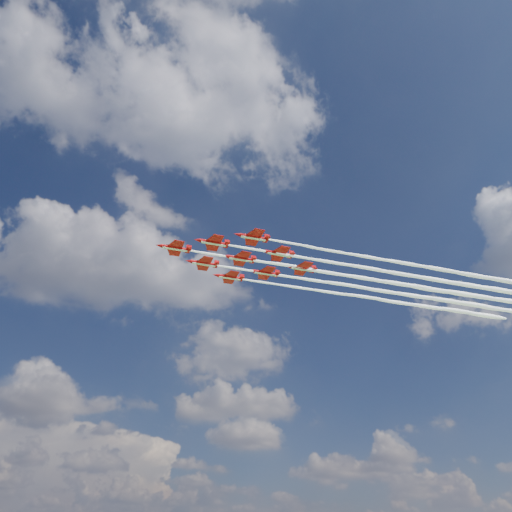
# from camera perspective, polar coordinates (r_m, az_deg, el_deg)

# --- Properties ---
(jet_lead) EXTENTS (115.36, 19.14, 2.69)m
(jet_lead) POSITION_cam_1_polar(r_m,az_deg,el_deg) (166.79, 9.47, -2.07)
(jet_lead) COLOR #B50A0C
(jet_row2_port) EXTENTS (115.36, 19.14, 2.69)m
(jet_row2_port) POSITION_cam_1_polar(r_m,az_deg,el_deg) (166.53, 13.63, -1.54)
(jet_row2_port) COLOR #B50A0C
(jet_row2_starb) EXTENTS (115.36, 19.14, 2.69)m
(jet_row2_starb) POSITION_cam_1_polar(r_m,az_deg,el_deg) (176.38, 11.55, -3.50)
(jet_row2_starb) COLOR #B50A0C
(jet_row3_port) EXTENTS (115.36, 19.14, 2.69)m
(jet_row3_port) POSITION_cam_1_polar(r_m,az_deg,el_deg) (167.17, 17.79, -1.01)
(jet_row3_port) COLOR #B50A0C
(jet_row3_centre) EXTENTS (115.36, 19.14, 2.69)m
(jet_row3_centre) POSITION_cam_1_polar(r_m,az_deg,el_deg) (176.50, 15.49, -2.99)
(jet_row3_centre) COLOR #B50A0C
(jet_row3_starb) EXTENTS (115.36, 19.14, 2.69)m
(jet_row3_starb) POSITION_cam_1_polar(r_m,az_deg,el_deg) (186.28, 13.42, -4.77)
(jet_row3_starb) COLOR #B50A0C
(jet_row4_port) EXTENTS (115.36, 19.14, 2.69)m
(jet_row4_port) POSITION_cam_1_polar(r_m,az_deg,el_deg) (177.47, 19.40, -2.48)
(jet_row4_port) COLOR #B50A0C
(jet_row4_starb) EXTENTS (115.36, 19.14, 2.69)m
(jet_row4_starb) POSITION_cam_1_polar(r_m,az_deg,el_deg) (186.74, 17.14, -4.29)
(jet_row4_starb) COLOR #B50A0C
(jet_tail) EXTENTS (115.36, 19.14, 2.69)m
(jet_tail) POSITION_cam_1_polar(r_m,az_deg,el_deg) (188.00, 20.83, -3.79)
(jet_tail) COLOR #B50A0C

